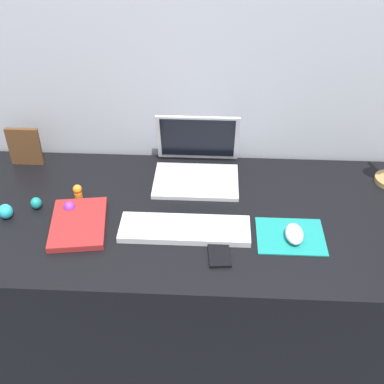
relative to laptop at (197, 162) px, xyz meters
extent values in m
plane|color=#474C56|center=(-0.01, -0.23, -0.79)|extent=(6.00, 6.00, 0.00)
cube|color=#B2B7C1|center=(-0.01, 0.16, 0.00)|extent=(2.89, 0.05, 1.59)
cube|color=black|center=(-0.01, -0.23, -0.42)|extent=(1.69, 0.70, 0.74)
cube|color=silver|center=(0.00, -0.06, -0.05)|extent=(0.30, 0.21, 0.01)
cube|color=silver|center=(0.00, 0.07, 0.06)|extent=(0.30, 0.06, 0.20)
cube|color=black|center=(0.00, 0.06, 0.06)|extent=(0.27, 0.04, 0.17)
cube|color=silver|center=(-0.02, -0.32, -0.04)|extent=(0.41, 0.13, 0.02)
cube|color=teal|center=(0.31, -0.33, -0.05)|extent=(0.21, 0.17, 0.00)
ellipsoid|color=silver|center=(0.31, -0.34, -0.03)|extent=(0.06, 0.10, 0.03)
cube|color=black|center=(0.08, -0.41, -0.05)|extent=(0.07, 0.13, 0.01)
cube|color=maroon|center=(-0.36, -0.31, -0.04)|extent=(0.20, 0.26, 0.02)
cube|color=brown|center=(-0.64, 0.04, 0.02)|extent=(0.12, 0.02, 0.15)
ellipsoid|color=#28B7CC|center=(-0.61, -0.28, -0.03)|extent=(0.05, 0.05, 0.05)
ellipsoid|color=teal|center=(-0.52, -0.23, -0.03)|extent=(0.04, 0.04, 0.04)
ellipsoid|color=purple|center=(-0.41, -0.24, -0.03)|extent=(0.04, 0.04, 0.04)
cylinder|color=orange|center=(-0.40, -0.17, -0.04)|extent=(0.03, 0.03, 0.03)
sphere|color=orange|center=(-0.40, -0.17, -0.01)|extent=(0.03, 0.03, 0.03)
camera|label=1|loc=(0.06, -1.49, 0.97)|focal=46.03mm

